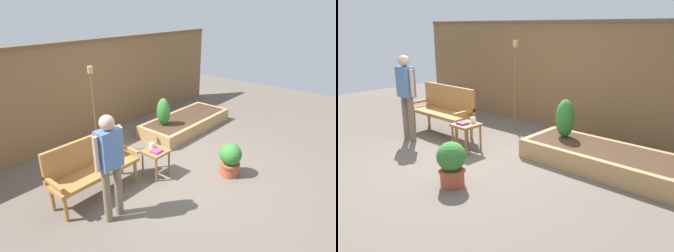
% 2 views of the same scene
% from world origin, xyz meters
% --- Properties ---
extents(ground_plane, '(14.00, 14.00, 0.00)m').
position_xyz_m(ground_plane, '(0.00, 0.00, 0.00)').
color(ground_plane, '#60564C').
extents(fence_back, '(8.40, 0.14, 2.16)m').
position_xyz_m(fence_back, '(0.00, 2.60, 1.09)').
color(fence_back, brown).
rests_on(fence_back, ground_plane).
extents(garden_bench, '(1.44, 0.48, 0.94)m').
position_xyz_m(garden_bench, '(-1.47, 0.68, 0.54)').
color(garden_bench, '#A87038').
rests_on(garden_bench, ground_plane).
extents(side_table, '(0.40, 0.40, 0.48)m').
position_xyz_m(side_table, '(-0.41, 0.29, 0.40)').
color(side_table, olive).
rests_on(side_table, ground_plane).
extents(cup_on_table, '(0.12, 0.08, 0.09)m').
position_xyz_m(cup_on_table, '(-0.37, 0.41, 0.53)').
color(cup_on_table, white).
rests_on(cup_on_table, side_table).
extents(book_on_table, '(0.18, 0.16, 0.03)m').
position_xyz_m(book_on_table, '(-0.44, 0.24, 0.50)').
color(book_on_table, '#7F3875').
rests_on(book_on_table, side_table).
extents(potted_boxwood, '(0.39, 0.39, 0.61)m').
position_xyz_m(potted_boxwood, '(0.43, -0.72, 0.33)').
color(potted_boxwood, '#A84C33').
rests_on(potted_boxwood, ground_plane).
extents(raised_planter_bed, '(2.40, 1.00, 0.30)m').
position_xyz_m(raised_planter_bed, '(1.62, 1.17, 0.15)').
color(raised_planter_bed, '#AD8451').
rests_on(raised_planter_bed, ground_plane).
extents(shrub_near_bench, '(0.30, 0.30, 0.62)m').
position_xyz_m(shrub_near_bench, '(0.90, 1.26, 0.61)').
color(shrub_near_bench, brown).
rests_on(shrub_near_bench, raised_planter_bed).
extents(tiki_torch, '(0.10, 0.10, 1.79)m').
position_xyz_m(tiki_torch, '(-0.58, 1.75, 1.22)').
color(tiki_torch, brown).
rests_on(tiki_torch, ground_plane).
extents(person_by_bench, '(0.47, 0.20, 1.56)m').
position_xyz_m(person_by_bench, '(-1.63, -0.03, 0.93)').
color(person_by_bench, '#70604C').
rests_on(person_by_bench, ground_plane).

